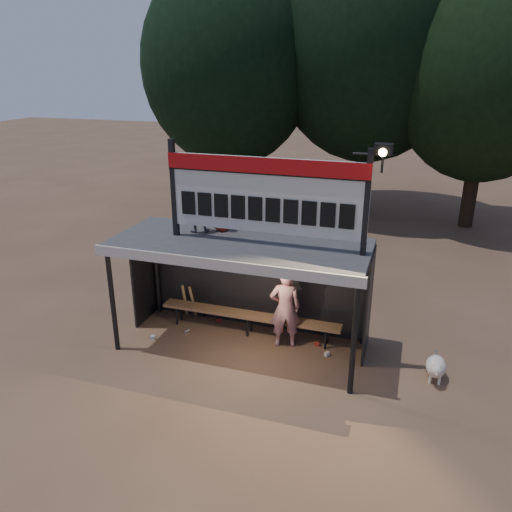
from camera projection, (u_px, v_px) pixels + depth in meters
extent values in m
plane|color=brown|center=(241.00, 346.00, 10.47)|extent=(80.00, 80.00, 0.00)
imported|color=silver|center=(285.00, 308.00, 10.18)|extent=(0.74, 0.60, 1.74)
imported|color=slate|center=(196.00, 207.00, 10.05)|extent=(0.61, 0.56, 1.02)
imported|color=#9E2618|center=(221.00, 211.00, 10.15)|extent=(0.48, 0.43, 0.83)
cube|color=#3D3D3F|center=(240.00, 245.00, 9.66)|extent=(5.00, 2.00, 0.12)
cube|color=silver|center=(220.00, 265.00, 8.77)|extent=(5.10, 0.06, 0.20)
cylinder|color=black|center=(112.00, 301.00, 9.97)|extent=(0.10, 0.10, 2.20)
cylinder|color=black|center=(354.00, 339.00, 8.58)|extent=(0.10, 0.10, 2.20)
cylinder|color=black|center=(156.00, 269.00, 11.57)|extent=(0.10, 0.10, 2.20)
cylinder|color=black|center=(366.00, 296.00, 10.18)|extent=(0.10, 0.10, 2.20)
cube|color=black|center=(256.00, 280.00, 10.96)|extent=(5.00, 0.04, 2.20)
cube|color=black|center=(144.00, 274.00, 11.24)|extent=(0.04, 1.00, 2.20)
cube|color=black|center=(369.00, 305.00, 9.79)|extent=(0.04, 1.00, 2.20)
cylinder|color=black|center=(256.00, 234.00, 10.59)|extent=(5.00, 0.06, 0.06)
cube|color=black|center=(174.00, 188.00, 9.69)|extent=(0.10, 0.10, 1.90)
cube|color=black|center=(367.00, 204.00, 8.62)|extent=(0.10, 0.10, 1.90)
cube|color=silver|center=(265.00, 196.00, 9.16)|extent=(3.80, 0.08, 1.40)
cube|color=#B10C0F|center=(264.00, 166.00, 8.91)|extent=(3.80, 0.04, 0.28)
cube|color=black|center=(264.00, 174.00, 8.96)|extent=(3.80, 0.02, 0.03)
cube|color=black|center=(188.00, 203.00, 9.64)|extent=(0.27, 0.03, 0.45)
cube|color=black|center=(205.00, 204.00, 9.55)|extent=(0.27, 0.03, 0.45)
cube|color=black|center=(221.00, 206.00, 9.45)|extent=(0.27, 0.03, 0.45)
cube|color=black|center=(238.00, 207.00, 9.35)|extent=(0.27, 0.03, 0.45)
cube|color=black|center=(255.00, 209.00, 9.25)|extent=(0.27, 0.03, 0.45)
cube|color=black|center=(273.00, 210.00, 9.15)|extent=(0.27, 0.03, 0.45)
cube|color=black|center=(291.00, 212.00, 9.05)|extent=(0.27, 0.03, 0.45)
cube|color=black|center=(309.00, 213.00, 8.96)|extent=(0.27, 0.03, 0.45)
cube|color=black|center=(328.00, 215.00, 8.86)|extent=(0.27, 0.03, 0.45)
cube|color=black|center=(347.00, 217.00, 8.76)|extent=(0.27, 0.03, 0.45)
cylinder|color=black|center=(368.00, 154.00, 8.33)|extent=(0.50, 0.04, 0.04)
cylinder|color=black|center=(382.00, 164.00, 8.31)|extent=(0.04, 0.04, 0.30)
cube|color=black|center=(383.00, 149.00, 8.18)|extent=(0.30, 0.22, 0.18)
sphere|color=#FFD88C|center=(383.00, 152.00, 8.12)|extent=(0.14, 0.14, 0.14)
cube|color=olive|center=(249.00, 315.00, 10.79)|extent=(4.00, 0.35, 0.06)
cylinder|color=black|center=(177.00, 315.00, 11.26)|extent=(0.05, 0.05, 0.45)
cylinder|color=black|center=(181.00, 311.00, 11.47)|extent=(0.05, 0.05, 0.45)
cylinder|color=black|center=(248.00, 327.00, 10.77)|extent=(0.05, 0.05, 0.45)
cylinder|color=black|center=(251.00, 322.00, 10.98)|extent=(0.05, 0.05, 0.45)
cylinder|color=black|center=(326.00, 339.00, 10.28)|extent=(0.05, 0.05, 0.45)
cylinder|color=black|center=(328.00, 334.00, 10.49)|extent=(0.05, 0.05, 0.45)
cylinder|color=#301D15|center=(230.00, 164.00, 19.84)|extent=(0.50, 0.50, 3.74)
ellipsoid|color=black|center=(229.00, 65.00, 18.54)|extent=(6.46, 6.46, 7.48)
cylinder|color=black|center=(362.00, 159.00, 19.65)|extent=(0.50, 0.50, 4.18)
ellipsoid|color=black|center=(371.00, 46.00, 18.20)|extent=(7.22, 7.22, 8.36)
cylinder|color=black|center=(472.00, 179.00, 17.72)|extent=(0.50, 0.50, 3.52)
ellipsoid|color=black|center=(488.00, 76.00, 16.50)|extent=(6.08, 6.08, 7.04)
ellipsoid|color=white|center=(436.00, 366.00, 9.28)|extent=(0.36, 0.58, 0.36)
sphere|color=white|center=(437.00, 370.00, 8.99)|extent=(0.22, 0.22, 0.22)
cone|color=beige|center=(437.00, 374.00, 8.91)|extent=(0.10, 0.10, 0.10)
cone|color=silver|center=(434.00, 366.00, 8.96)|extent=(0.06, 0.06, 0.07)
cone|color=beige|center=(440.00, 367.00, 8.93)|extent=(0.06, 0.06, 0.07)
cylinder|color=beige|center=(430.00, 379.00, 9.20)|extent=(0.05, 0.05, 0.18)
cylinder|color=silver|center=(439.00, 381.00, 9.16)|extent=(0.05, 0.05, 0.18)
cylinder|color=silver|center=(430.00, 368.00, 9.52)|extent=(0.05, 0.05, 0.18)
cylinder|color=beige|center=(439.00, 370.00, 9.48)|extent=(0.05, 0.05, 0.18)
cylinder|color=beige|center=(436.00, 355.00, 9.52)|extent=(0.04, 0.16, 0.14)
cylinder|color=#A17F4B|center=(185.00, 300.00, 11.52)|extent=(0.08, 0.27, 0.84)
cylinder|color=#997747|center=(193.00, 301.00, 11.47)|extent=(0.09, 0.30, 0.83)
cylinder|color=black|center=(201.00, 303.00, 11.41)|extent=(0.08, 0.33, 0.83)
cube|color=#AF2F1E|center=(317.00, 344.00, 10.46)|extent=(0.11, 0.09, 0.08)
cylinder|color=silver|center=(187.00, 331.00, 10.97)|extent=(0.11, 0.14, 0.07)
cube|color=silver|center=(327.00, 354.00, 10.09)|extent=(0.11, 0.12, 0.08)
cylinder|color=#B4251E|center=(219.00, 320.00, 11.44)|extent=(0.13, 0.13, 0.07)
cube|color=#A5A5A9|center=(153.00, 337.00, 10.71)|extent=(0.11, 0.08, 0.08)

